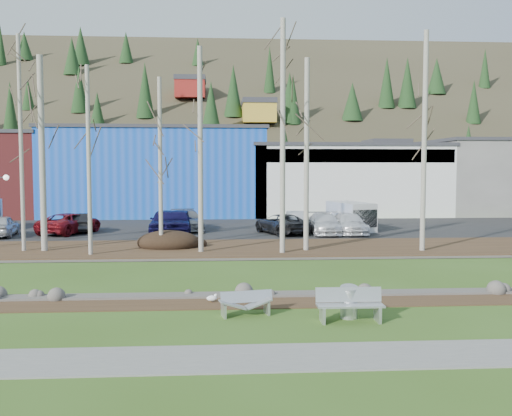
{
  "coord_description": "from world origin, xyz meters",
  "views": [
    {
      "loc": [
        -0.16,
        -16.68,
        4.5
      ],
      "look_at": [
        1.68,
        11.93,
        2.5
      ],
      "focal_mm": 40.0,
      "sensor_mm": 36.0,
      "label": 1
    }
  ],
  "objects": [
    {
      "name": "car_3",
      "position": [
        -2.45,
        23.53,
        0.85
      ],
      "size": [
        2.94,
        5.18,
        1.42
      ],
      "primitive_type": "imported",
      "rotation": [
        0.0,
        0.0,
        0.21
      ],
      "color": "gray",
      "rests_on": "parking_lot"
    },
    {
      "name": "near_bank_rocks",
      "position": [
        0.0,
        3.1,
        0.0
      ],
      "size": [
        80.0,
        0.8,
        0.5
      ],
      "primitive_type": null,
      "color": "#47423D",
      "rests_on": "ground"
    },
    {
      "name": "car_2",
      "position": [
        -10.14,
        21.93,
        0.83
      ],
      "size": [
        3.92,
        5.45,
        1.38
      ],
      "primitive_type": "imported",
      "rotation": [
        0.0,
        0.0,
        2.77
      ],
      "color": "maroon",
      "rests_on": "parking_lot"
    },
    {
      "name": "seagull",
      "position": [
        -0.42,
        2.19,
        0.16
      ],
      "size": [
        0.4,
        0.21,
        0.3
      ],
      "rotation": [
        0.0,
        0.0,
        0.42
      ],
      "color": "gold",
      "rests_on": "ground"
    },
    {
      "name": "hillside",
      "position": [
        0.0,
        84.0,
        17.5
      ],
      "size": [
        160.0,
        72.0,
        35.0
      ],
      "primitive_type": null,
      "color": "#342E1E",
      "rests_on": "ground"
    },
    {
      "name": "birch_6",
      "position": [
        3.09,
        12.43,
        6.1
      ],
      "size": [
        0.27,
        0.27,
        11.91
      ],
      "color": "beige",
      "rests_on": "far_bank"
    },
    {
      "name": "car_7",
      "position": [
        6.8,
        20.67,
        0.82
      ],
      "size": [
        1.94,
        4.71,
        1.36
      ],
      "primitive_type": "imported",
      "rotation": [
        0.0,
        0.0,
        -0.01
      ],
      "color": "silver",
      "rests_on": "parking_lot"
    },
    {
      "name": "birch_8",
      "position": [
        10.59,
        12.73,
        5.9
      ],
      "size": [
        0.26,
        0.26,
        11.5
      ],
      "color": "beige",
      "rests_on": "far_bank"
    },
    {
      "name": "footpath",
      "position": [
        0.0,
        -3.5,
        0.02
      ],
      "size": [
        80.0,
        2.0,
        0.04
      ],
      "primitive_type": "cube",
      "color": "slate",
      "rests_on": "ground"
    },
    {
      "name": "dirt_strip",
      "position": [
        0.0,
        2.1,
        0.01
      ],
      "size": [
        80.0,
        1.8,
        0.03
      ],
      "primitive_type": "cube",
      "color": "#382616",
      "rests_on": "ground"
    },
    {
      "name": "river",
      "position": [
        0.0,
        7.2,
        0.0
      ],
      "size": [
        80.0,
        8.0,
        0.9
      ],
      "primitive_type": null,
      "color": "black",
      "rests_on": "ground"
    },
    {
      "name": "parking_lot",
      "position": [
        0.0,
        25.0,
        0.07
      ],
      "size": [
        80.0,
        14.0,
        0.14
      ],
      "primitive_type": "cube",
      "color": "black",
      "rests_on": "ground"
    },
    {
      "name": "far_bank",
      "position": [
        0.0,
        14.5,
        0.07
      ],
      "size": [
        80.0,
        7.0,
        0.15
      ],
      "primitive_type": "cube",
      "color": "#382616",
      "rests_on": "ground"
    },
    {
      "name": "building_white",
      "position": [
        12.0,
        38.98,
        3.41
      ],
      "size": [
        18.36,
        12.24,
        6.8
      ],
      "color": "silver",
      "rests_on": "ground"
    },
    {
      "name": "building_blue",
      "position": [
        -6.0,
        39.0,
        4.16
      ],
      "size": [
        20.4,
        12.24,
        8.3
      ],
      "color": "blue",
      "rests_on": "ground"
    },
    {
      "name": "building_grey",
      "position": [
        28.0,
        39.0,
        3.66
      ],
      "size": [
        14.28,
        12.24,
        7.3
      ],
      "color": "slate",
      "rests_on": "ground"
    },
    {
      "name": "birch_7",
      "position": [
        4.45,
        13.28,
        5.21
      ],
      "size": [
        0.27,
        0.27,
        10.12
      ],
      "color": "beige",
      "rests_on": "far_bank"
    },
    {
      "name": "far_bank_rocks",
      "position": [
        0.0,
        11.3,
        0.0
      ],
      "size": [
        80.0,
        0.8,
        0.46
      ],
      "primitive_type": null,
      "color": "#47423D",
      "rests_on": "ground"
    },
    {
      "name": "car_9",
      "position": [
        -2.97,
        22.15,
        0.93
      ],
      "size": [
        1.88,
        4.62,
        1.57
      ],
      "primitive_type": "imported",
      "rotation": [
        0.0,
        0.0,
        0.0
      ],
      "color": "#161249",
      "rests_on": "parking_lot"
    },
    {
      "name": "dirt_mound",
      "position": [
        -2.98,
        14.85,
        0.49
      ],
      "size": [
        3.48,
        2.45,
        0.68
      ],
      "primitive_type": "ellipsoid",
      "color": "black",
      "rests_on": "far_bank"
    },
    {
      "name": "ground",
      "position": [
        0.0,
        0.0,
        0.0
      ],
      "size": [
        200.0,
        200.0,
        0.0
      ],
      "primitive_type": "plane",
      "color": "#345318",
      "rests_on": "ground"
    },
    {
      "name": "birch_3",
      "position": [
        -6.68,
        12.42,
        4.89
      ],
      "size": [
        0.21,
        0.21,
        9.47
      ],
      "color": "beige",
      "rests_on": "far_bank"
    },
    {
      "name": "bench_intact",
      "position": [
        3.65,
        -0.39,
        0.49
      ],
      "size": [
        1.97,
        0.62,
        0.98
      ],
      "rotation": [
        0.0,
        0.0,
        -0.01
      ],
      "color": "silver",
      "rests_on": "ground"
    },
    {
      "name": "car_5",
      "position": [
        5.29,
        22.61,
        0.85
      ],
      "size": [
        2.24,
        4.49,
        1.41
      ],
      "primitive_type": "imported",
      "rotation": [
        0.0,
        0.0,
        2.96
      ],
      "color": "silver",
      "rests_on": "parking_lot"
    },
    {
      "name": "birch_2",
      "position": [
        -9.43,
        13.94,
        5.26
      ],
      "size": [
        0.32,
        0.32,
        10.22
      ],
      "color": "beige",
      "rests_on": "far_bank"
    },
    {
      "name": "bench_damaged",
      "position": [
        0.63,
        0.52,
        0.37
      ],
      "size": [
        1.69,
        0.84,
        0.72
      ],
      "rotation": [
        0.0,
        0.0,
        0.2
      ],
      "color": "silver",
      "rests_on": "ground"
    },
    {
      "name": "car_4",
      "position": [
        -3.87,
        22.15,
        0.93
      ],
      "size": [
        1.88,
        4.62,
        1.57
      ],
      "primitive_type": "imported",
      "rotation": [
        0.0,
        0.0,
        0.0
      ],
      "color": "#161249",
      "rests_on": "parking_lot"
    },
    {
      "name": "car_6",
      "position": [
        3.97,
        20.94,
        0.81
      ],
      "size": [
        3.78,
        5.27,
        1.33
      ],
      "primitive_type": "imported",
      "rotation": [
        0.0,
        0.0,
        3.51
      ],
      "color": "#2B2B2E",
      "rests_on": "parking_lot"
    },
    {
      "name": "car_0",
      "position": [
        -14.09,
        20.53,
        0.84
      ],
      "size": [
        2.22,
        4.28,
        1.39
      ],
      "primitive_type": "imported",
      "rotation": [
        0.0,
        0.0,
        3.29
      ],
      "color": "silver",
      "rests_on": "parking_lot"
    },
    {
      "name": "car_8",
      "position": [
        8.48,
        20.67,
        0.82
      ],
      "size": [
        1.94,
        4.71,
        1.36
      ],
      "primitive_type": "imported",
      "rotation": [
        0.0,
        0.0,
        -0.01
      ],
      "color": "silver",
      "rests_on": "parking_lot"
    },
    {
      "name": "birch_4",
      "position": [
        -1.13,
        13.04,
        5.44
      ],
      "size": [
        0.26,
        0.26,
        10.58
      ],
      "color": "beige",
      "rests_on": "far_bank"
    },
    {
      "name": "car_1",
      "position": [
        -9.76,
        22.85,
        0.78
      ],
      "size": [
        2.2,
        4.11,
        1.29
      ],
      "primitive_type": "imported",
      "rotation": [
        0.0,
        0.0,
        3.37
      ],
      "color": "black",
      "rests_on": "parking_lot"
    },
    {
      "name": "birch_5",
      "position": [
        -3.31,
        14.17,
        4.74
      ],
      "size": [
        0.22,
        0.22,
        9.19
      ],
      "color": "beige",
      "rests_on": "far_bank"
    },
    {
      "name": "birch_1",
      "position": [
        -10.51,
        13.99,
        5.79
      ],
      "size": [
        0.2,
        0.2,
        11.29
      ],
      "color": "beige",
      "rests_on": "far_bank"
    },
    {
      "name": "litter_bin",
      "position": [
        3.71,
        -0.02,
        0.45
      ],
      "size": [
        0.62,
        0.62,
        0.89
      ],
      "primitive_type": "cylinder",
      "rotation": [
        0.0,
        0.0,
        -0.22
      ],
      "color": "silver",
      "rests_on": "ground"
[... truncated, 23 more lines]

